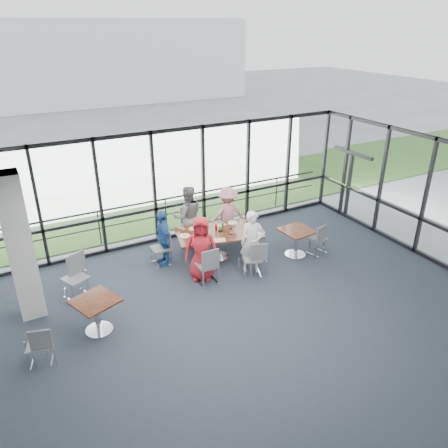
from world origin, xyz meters
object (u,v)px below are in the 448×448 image
structural_column (20,248)px  diner_far_left (188,217)px  diner_end (163,237)px  chair_spare_lb (75,278)px  side_table_left (96,305)px  chair_main_nr (252,259)px  side_table_right (297,234)px  chair_main_fr (231,225)px  chair_main_nl (207,265)px  main_table (219,235)px  diner_near_left (201,249)px  diner_far_right (227,214)px  chair_spare_la (38,345)px  diner_near_right (252,242)px  chair_main_end (161,248)px  chair_spare_r (318,239)px  chair_main_fl (192,225)px

structural_column → diner_far_left: structural_column is taller
diner_end → chair_spare_lb: diner_end is taller
side_table_left → chair_main_nr: (3.92, 0.40, -0.18)m
side_table_right → chair_main_fr: bearing=121.0°
chair_main_nl → main_table: bearing=49.2°
diner_near_left → diner_far_right: 2.21m
chair_main_fr → chair_spare_la: chair_main_fr is taller
chair_main_fr → diner_far_right: bearing=23.3°
diner_near_right → diner_far_left: bearing=136.3°
structural_column → diner_end: bearing=11.7°
diner_near_left → chair_main_nl: size_ratio=1.73×
chair_main_end → side_table_left: bearing=-46.8°
structural_column → diner_end: (3.30, 0.68, -0.85)m
side_table_left → chair_main_nl: chair_main_nl is taller
diner_far_left → chair_main_nr: 2.37m
diner_near_left → diner_far_right: diner_near_left is taller
side_table_right → chair_main_nr: size_ratio=0.96×
diner_near_right → diner_far_left: 2.20m
diner_near_right → chair_main_nl: size_ratio=1.71×
diner_near_right → chair_main_end: diner_near_right is taller
chair_main_nr → chair_main_end: bearing=159.9°
main_table → diner_near_right: (0.40, -1.02, 0.16)m
structural_column → chair_spare_r: 7.30m
side_table_left → chair_main_end: bearing=42.8°
chair_main_fl → chair_spare_lb: 3.76m
structural_column → chair_main_fr: bearing=11.8°
diner_near_right → chair_spare_lb: 4.24m
chair_main_nl → chair_main_fr: 2.48m
chair_main_nr → chair_main_end: 2.39m
chair_main_nr → chair_main_fl: chair_main_fl is taller
side_table_left → chair_main_fr: 5.07m
chair_main_fr → structural_column: bearing=16.2°
side_table_right → chair_main_fr: 2.05m
side_table_left → diner_near_left: 2.87m
chair_spare_la → chair_spare_lb: 2.14m
chair_spare_r → chair_main_end: bearing=144.5°
chair_main_nr → chair_spare_lb: chair_spare_lb is taller
chair_main_end → chair_main_nr: bearing=49.8°
diner_end → chair_main_fl: bearing=127.7°
chair_main_nl → diner_near_left: bearing=96.4°
diner_end → diner_near_left: bearing=28.3°
diner_far_left → chair_spare_lb: bearing=31.2°
diner_far_left → chair_spare_r: bearing=156.0°
chair_main_nr → chair_spare_lb: bearing=-173.9°
structural_column → main_table: bearing=3.6°
side_table_left → side_table_right: size_ratio=1.21×
chair_main_fl → chair_main_end: chair_main_fl is taller
chair_main_fl → structural_column: bearing=23.4°
chair_spare_la → chair_spare_r: 7.29m
chair_spare_lb → chair_spare_r: chair_spare_lb is taller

